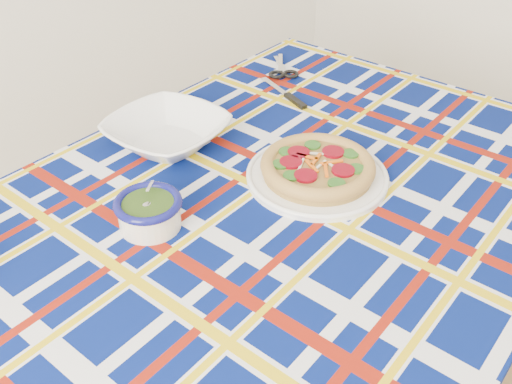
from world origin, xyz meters
TOP-DOWN VIEW (x-y plane):
  - dining_table at (0.31, 0.47)m, footprint 1.84×1.35m
  - tablecloth at (0.31, 0.47)m, footprint 1.88×1.39m
  - main_focaccia_plate at (0.51, 0.49)m, footprint 0.35×0.35m
  - pesto_bowl at (0.13, 0.58)m, footprint 0.17×0.17m
  - serving_bowl at (0.33, 0.83)m, footprint 0.34×0.34m
  - table_knife at (0.74, 0.89)m, footprint 0.06×0.23m
  - kitchen_scissors at (0.85, 1.00)m, footprint 0.19×0.22m

SIDE VIEW (x-z plane):
  - dining_table at x=0.31m, z-range 0.32..1.10m
  - tablecloth at x=0.31m, z-range 0.68..0.79m
  - table_knife at x=0.74m, z-range 0.79..0.80m
  - kitchen_scissors at x=0.85m, z-range 0.79..0.80m
  - main_focaccia_plate at x=0.51m, z-range 0.79..0.85m
  - serving_bowl at x=0.33m, z-range 0.79..0.85m
  - pesto_bowl at x=0.13m, z-range 0.79..0.87m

